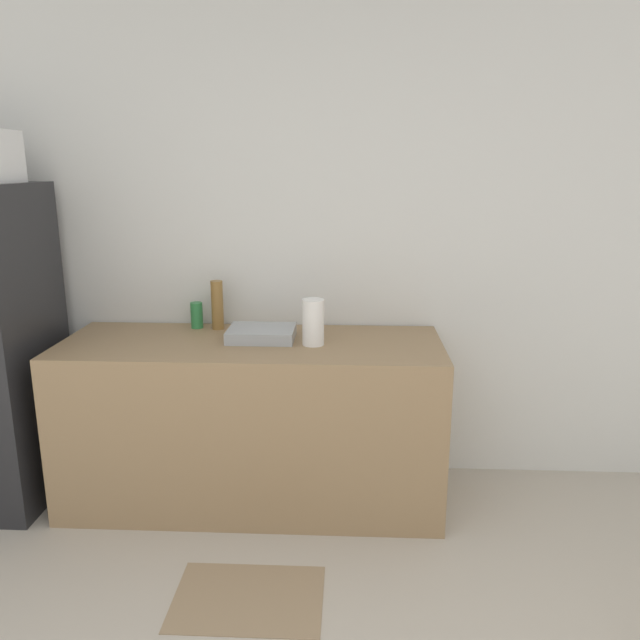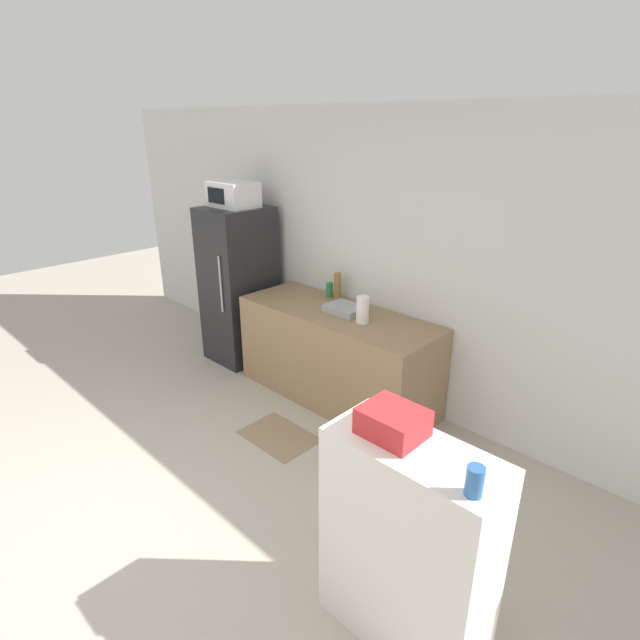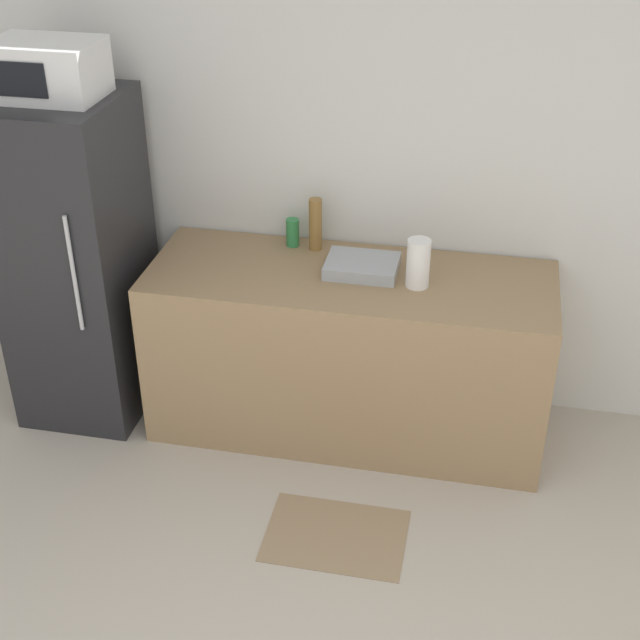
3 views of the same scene
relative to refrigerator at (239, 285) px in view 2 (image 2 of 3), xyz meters
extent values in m
plane|color=#B2A899|center=(1.54, -2.31, -0.83)|extent=(14.00, 14.00, 0.00)
cube|color=silver|center=(1.54, 0.45, 0.47)|extent=(8.00, 0.06, 2.60)
cube|color=#232326|center=(0.00, 0.00, 0.00)|extent=(0.59, 0.66, 1.65)
cylinder|color=#B7B7BC|center=(0.16, -0.34, 0.12)|extent=(0.02, 0.02, 0.58)
cube|color=white|center=(0.00, 0.00, 0.95)|extent=(0.48, 0.34, 0.25)
cube|color=black|center=(-0.05, -0.18, 0.95)|extent=(0.26, 0.01, 0.15)
cube|color=#937551|center=(1.36, 0.05, -0.39)|extent=(1.93, 0.71, 0.87)
cube|color=#9EA3A8|center=(1.41, 0.10, 0.07)|extent=(0.34, 0.26, 0.06)
cylinder|color=olive|center=(1.14, 0.30, 0.17)|extent=(0.06, 0.06, 0.27)
cylinder|color=#2D7F42|center=(1.02, 0.31, 0.11)|extent=(0.07, 0.07, 0.14)
cube|color=white|center=(3.19, -1.47, -0.26)|extent=(0.82, 0.37, 1.14)
cube|color=red|center=(3.06, -1.46, 0.38)|extent=(0.28, 0.23, 0.13)
cylinder|color=#336BB2|center=(3.51, -1.57, 0.37)|extent=(0.07, 0.07, 0.13)
cylinder|color=white|center=(1.68, 0.02, 0.16)|extent=(0.11, 0.11, 0.23)
cube|color=#937A5B|center=(1.46, -0.76, -0.82)|extent=(0.62, 0.44, 0.01)
camera|label=1|loc=(1.86, -2.96, 0.92)|focal=35.00mm
camera|label=2|loc=(4.14, -3.06, 1.63)|focal=28.00mm
camera|label=3|loc=(1.97, -3.60, 2.01)|focal=50.00mm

